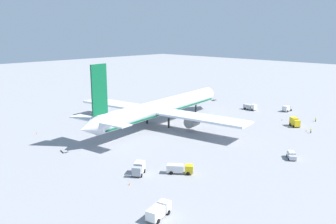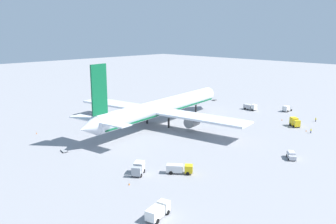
{
  "view_description": "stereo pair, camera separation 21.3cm",
  "coord_description": "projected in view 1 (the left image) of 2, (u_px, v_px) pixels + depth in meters",
  "views": [
    {
      "loc": [
        -91.86,
        -91.6,
        34.05
      ],
      "look_at": [
        1.27,
        -1.35,
        4.51
      ],
      "focal_mm": 37.99,
      "sensor_mm": 36.0,
      "label": 1
    },
    {
      "loc": [
        -91.71,
        -91.75,
        34.05
      ],
      "look_at": [
        1.27,
        -1.35,
        4.51
      ],
      "focal_mm": 37.99,
      "sensor_mm": 36.0,
      "label": 2
    }
  ],
  "objects": [
    {
      "name": "ground_plane",
      "position": [
        163.0,
        124.0,
        134.03
      ],
      "size": [
        600.0,
        600.0,
        0.0
      ],
      "primitive_type": "plane",
      "color": "gray"
    },
    {
      "name": "airliner",
      "position": [
        161.0,
        108.0,
        131.44
      ],
      "size": [
        78.38,
        71.39,
        24.72
      ],
      "color": "silver",
      "rests_on": "ground"
    },
    {
      "name": "service_truck_0",
      "position": [
        250.0,
        107.0,
        157.2
      ],
      "size": [
        2.84,
        6.08,
        2.74
      ],
      "color": "white",
      "rests_on": "ground"
    },
    {
      "name": "service_truck_1",
      "position": [
        180.0,
        168.0,
        86.78
      ],
      "size": [
        5.51,
        6.29,
        2.29
      ],
      "color": "yellow",
      "rests_on": "ground"
    },
    {
      "name": "service_truck_2",
      "position": [
        295.0,
        122.0,
        129.85
      ],
      "size": [
        4.55,
        4.94,
        3.17
      ],
      "color": "yellow",
      "rests_on": "ground"
    },
    {
      "name": "service_truck_3",
      "position": [
        139.0,
        168.0,
        86.21
      ],
      "size": [
        5.07,
        4.39,
        2.92
      ],
      "color": "#999EA5",
      "rests_on": "ground"
    },
    {
      "name": "service_truck_4",
      "position": [
        159.0,
        211.0,
        66.18
      ],
      "size": [
        6.16,
        3.43,
        2.44
      ],
      "color": "white",
      "rests_on": "ground"
    },
    {
      "name": "service_truck_5",
      "position": [
        287.0,
        108.0,
        154.34
      ],
      "size": [
        4.89,
        2.71,
        2.51
      ],
      "color": "#999EA5",
      "rests_on": "ground"
    },
    {
      "name": "service_van",
      "position": [
        291.0,
        155.0,
        97.04
      ],
      "size": [
        4.9,
        4.23,
        1.97
      ],
      "color": "silver",
      "rests_on": "ground"
    },
    {
      "name": "baggage_cart_0",
      "position": [
        64.0,
        151.0,
        102.73
      ],
      "size": [
        2.05,
        3.36,
        0.4
      ],
      "color": "gray",
      "rests_on": "ground"
    },
    {
      "name": "baggage_cart_1",
      "position": [
        214.0,
        100.0,
        178.84
      ],
      "size": [
        2.96,
        1.73,
        0.4
      ],
      "color": "#595B60",
      "rests_on": "ground"
    },
    {
      "name": "ground_worker_0",
      "position": [
        311.0,
        131.0,
        121.38
      ],
      "size": [
        0.56,
        0.56,
        1.66
      ],
      "color": "navy",
      "rests_on": "ground"
    },
    {
      "name": "ground_worker_1",
      "position": [
        316.0,
        120.0,
        136.76
      ],
      "size": [
        0.56,
        0.56,
        1.65
      ],
      "color": "#3F3F47",
      "rests_on": "ground"
    },
    {
      "name": "traffic_cone_0",
      "position": [
        130.0,
        184.0,
        80.47
      ],
      "size": [
        0.36,
        0.36,
        0.55
      ],
      "primitive_type": "cone",
      "color": "orange",
      "rests_on": "ground"
    },
    {
      "name": "traffic_cone_1",
      "position": [
        120.0,
        104.0,
        168.59
      ],
      "size": [
        0.36,
        0.36,
        0.55
      ],
      "primitive_type": "cone",
      "color": "orange",
      "rests_on": "ground"
    },
    {
      "name": "traffic_cone_2",
      "position": [
        37.0,
        133.0,
        120.48
      ],
      "size": [
        0.36,
        0.36,
        0.55
      ],
      "primitive_type": "cone",
      "color": "orange",
      "rests_on": "ground"
    },
    {
      "name": "traffic_cone_3",
      "position": [
        282.0,
        120.0,
        138.74
      ],
      "size": [
        0.36,
        0.36,
        0.55
      ],
      "primitive_type": "cone",
      "color": "orange",
      "rests_on": "ground"
    },
    {
      "name": "traffic_cone_4",
      "position": [
        306.0,
        130.0,
        123.78
      ],
      "size": [
        0.36,
        0.36,
        0.55
      ],
      "primitive_type": "cone",
      "color": "orange",
      "rests_on": "ground"
    }
  ]
}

